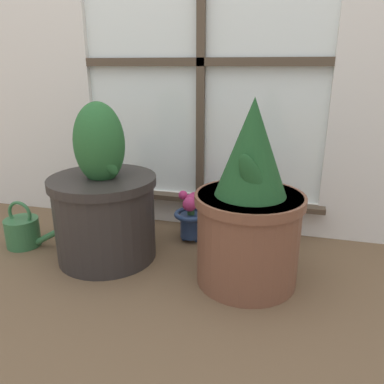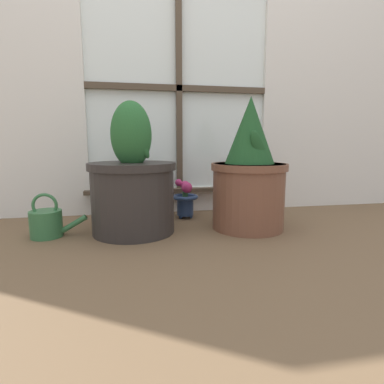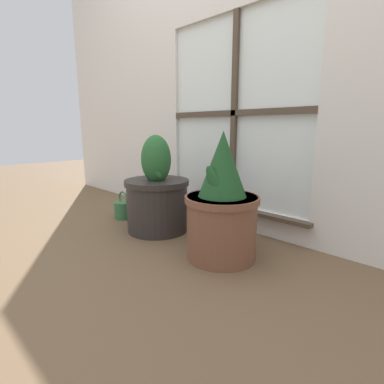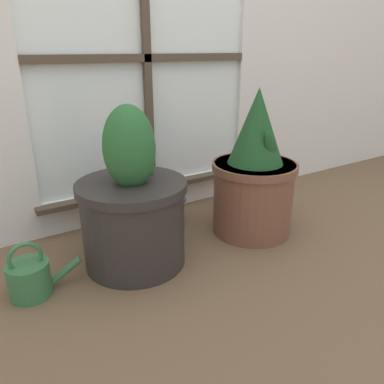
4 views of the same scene
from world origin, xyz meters
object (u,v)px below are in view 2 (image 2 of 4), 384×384
Objects in this scene: flower_vase at (185,198)px; potted_plant_right at (249,175)px; potted_plant_left at (133,185)px; watering_can at (47,223)px.

potted_plant_right is at bearing -43.44° from flower_vase.
potted_plant_right reaches higher than potted_plant_left.
potted_plant_right is 0.99m from watering_can.
potted_plant_left is 0.95× the size of potted_plant_right.
potted_plant_right is at bearing -1.57° from watering_can.
flower_vase is at bearing 38.53° from potted_plant_left.
watering_can is at bearing -160.70° from flower_vase.
watering_can is (-0.97, 0.03, -0.21)m from potted_plant_right.
potted_plant_right is 0.42m from flower_vase.
flower_vase is 0.90× the size of watering_can.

